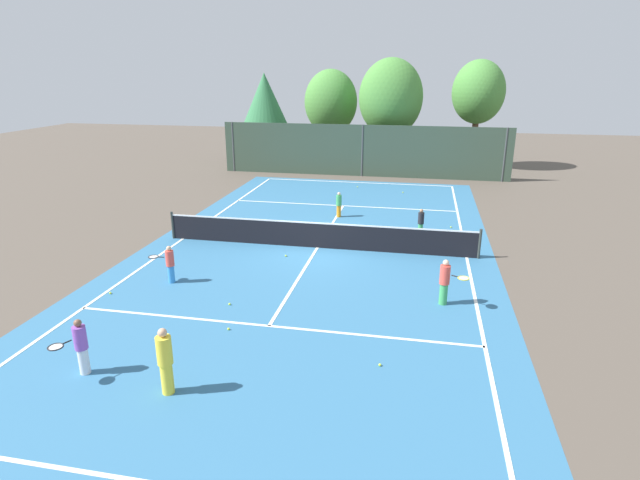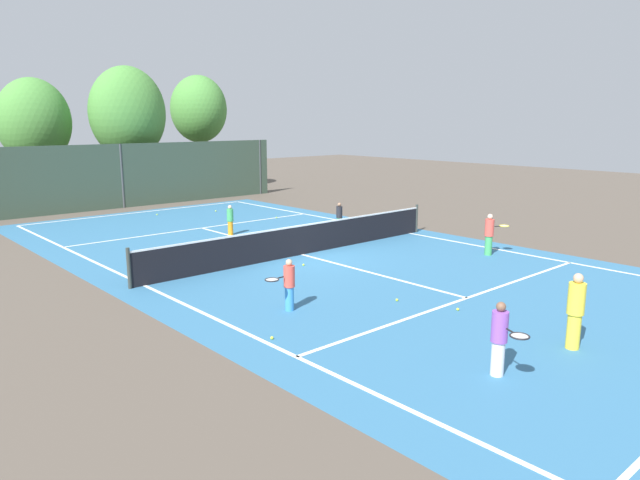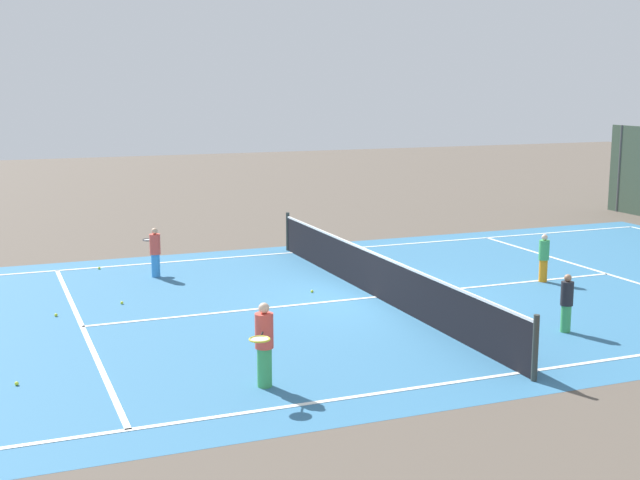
# 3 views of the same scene
# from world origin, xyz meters

# --- Properties ---
(ground_plane) EXTENTS (80.00, 80.00, 0.00)m
(ground_plane) POSITION_xyz_m (0.00, 0.00, 0.00)
(ground_plane) COLOR brown
(court_surface) EXTENTS (13.00, 25.00, 0.01)m
(court_surface) POSITION_xyz_m (0.00, 0.00, 0.00)
(court_surface) COLOR teal
(court_surface) RESTS_ON ground_plane
(tennis_net) EXTENTS (11.90, 0.10, 1.10)m
(tennis_net) POSITION_xyz_m (0.00, 0.00, 0.51)
(tennis_net) COLOR #333833
(tennis_net) RESTS_ON ground_plane
(perimeter_fence) EXTENTS (18.00, 0.12, 3.20)m
(perimeter_fence) POSITION_xyz_m (0.00, 14.00, 1.60)
(perimeter_fence) COLOR #384C3D
(perimeter_fence) RESTS_ON ground_plane
(tree_0) EXTENTS (3.43, 3.61, 7.08)m
(tree_0) POSITION_xyz_m (7.06, 18.38, 4.98)
(tree_0) COLOR brown
(tree_0) RESTS_ON ground_plane
(tree_1) EXTENTS (3.64, 3.29, 6.47)m
(tree_1) POSITION_xyz_m (-2.73, 17.99, 4.26)
(tree_1) COLOR brown
(tree_1) RESTS_ON ground_plane
(tree_2) EXTENTS (4.08, 3.38, 7.17)m
(tree_2) POSITION_xyz_m (1.48, 16.19, 4.70)
(tree_2) COLOR brown
(tree_2) RESTS_ON ground_plane
(tree_3) EXTENTS (3.21, 3.21, 6.22)m
(tree_3) POSITION_xyz_m (-7.77, 18.92, 4.40)
(tree_3) COLOR brown
(tree_3) RESTS_ON ground_plane
(player_0) EXTENTS (0.24, 0.24, 1.14)m
(player_0) POSITION_xyz_m (3.81, 2.21, 0.58)
(player_0) COLOR #3FA559
(player_0) RESTS_ON ground_plane
(player_1) EXTENTS (0.86, 0.60, 1.37)m
(player_1) POSITION_xyz_m (4.56, -4.12, 0.71)
(player_1) COLOR #3FA559
(player_1) RESTS_ON ground_plane
(player_2) EXTENTS (0.32, 0.32, 1.51)m
(player_2) POSITION_xyz_m (-1.23, -9.64, 0.77)
(player_2) COLOR yellow
(player_2) RESTS_ON ground_plane
(player_3) EXTENTS (0.25, 0.25, 1.16)m
(player_3) POSITION_xyz_m (0.10, 4.39, 0.60)
(player_3) COLOR orange
(player_3) RESTS_ON ground_plane
(player_4) EXTENTS (0.58, 0.85, 1.33)m
(player_4) POSITION_xyz_m (-3.41, -9.34, 0.69)
(player_4) COLOR silver
(player_4) RESTS_ON ground_plane
(player_5) EXTENTS (0.84, 0.36, 1.23)m
(player_5) POSITION_xyz_m (-3.91, -4.18, 0.64)
(player_5) COLOR #388CD8
(player_5) RESTS_ON ground_plane
(ball_crate) EXTENTS (0.45, 0.36, 0.43)m
(ball_crate) POSITION_xyz_m (1.32, 0.92, 0.18)
(ball_crate) COLOR blue
(ball_crate) RESTS_ON ground_plane
(tennis_ball_0) EXTENTS (0.07, 0.07, 0.07)m
(tennis_ball_0) POSITION_xyz_m (3.05, -7.75, 0.03)
(tennis_ball_0) COLOR #CCE533
(tennis_ball_0) RESTS_ON ground_plane
(tennis_ball_1) EXTENTS (0.07, 0.07, 0.07)m
(tennis_ball_1) POSITION_xyz_m (-0.98, -6.81, 0.03)
(tennis_ball_1) COLOR #CCE533
(tennis_ball_1) RESTS_ON ground_plane
(tennis_ball_2) EXTENTS (0.07, 0.07, 0.07)m
(tennis_ball_2) POSITION_xyz_m (-1.49, -5.39, 0.03)
(tennis_ball_2) COLOR #CCE533
(tennis_ball_2) RESTS_ON ground_plane
(tennis_ball_3) EXTENTS (0.07, 0.07, 0.07)m
(tennis_ball_3) POSITION_xyz_m (0.16, 10.69, 0.03)
(tennis_ball_3) COLOR #CCE533
(tennis_ball_3) RESTS_ON ground_plane
(tennis_ball_4) EXTENTS (0.07, 0.07, 0.07)m
(tennis_ball_4) POSITION_xyz_m (5.09, 3.63, 0.03)
(tennis_ball_4) COLOR #CCE533
(tennis_ball_4) RESTS_ON ground_plane
(tennis_ball_5) EXTENTS (0.07, 0.07, 0.07)m
(tennis_ball_5) POSITION_xyz_m (3.79, 6.31, 0.03)
(tennis_ball_5) COLOR #CCE533
(tennis_ball_5) RESTS_ON ground_plane
(tennis_ball_6) EXTENTS (0.07, 0.07, 0.07)m
(tennis_ball_6) POSITION_xyz_m (2.78, 9.80, 0.03)
(tennis_ball_6) COLOR #CCE533
(tennis_ball_6) RESTS_ON ground_plane
(tennis_ball_7) EXTENTS (0.07, 0.07, 0.07)m
(tennis_ball_7) POSITION_xyz_m (-5.30, -5.37, 0.03)
(tennis_ball_7) COLOR #CCE533
(tennis_ball_7) RESTS_ON ground_plane
(tennis_ball_8) EXTENTS (0.07, 0.07, 0.07)m
(tennis_ball_8) POSITION_xyz_m (-0.93, -1.18, 0.03)
(tennis_ball_8) COLOR #CCE533
(tennis_ball_8) RESTS_ON ground_plane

